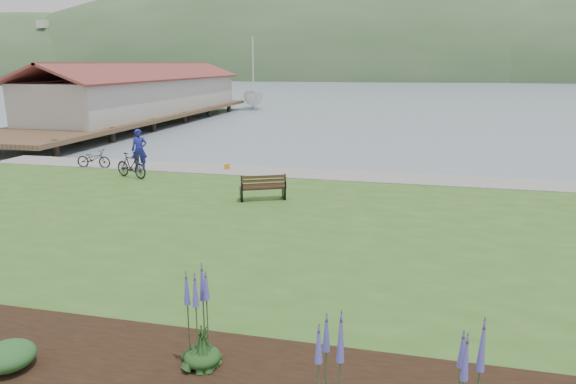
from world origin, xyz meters
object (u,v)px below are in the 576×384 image
sailboat (254,109)px  park_bench (263,187)px  person (139,146)px  bicycle_a (94,159)px

sailboat → park_bench: bearing=-94.6°
park_bench → sailboat: sailboat is taller
park_bench → person: size_ratio=0.78×
park_bench → sailboat: bearing=83.1°
person → sailboat: size_ratio=0.09×
park_bench → person: 8.22m
park_bench → sailboat: size_ratio=0.07×
park_bench → bicycle_a: 10.51m
person → bicycle_a: size_ratio=1.34×
sailboat → person: bearing=-103.1°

